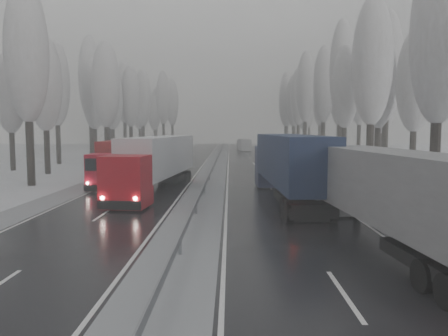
{
  "coord_description": "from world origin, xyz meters",
  "views": [
    {
      "loc": [
        1.91,
        -12.38,
        4.84
      ],
      "look_at": [
        1.51,
        17.03,
        2.2
      ],
      "focal_mm": 35.0,
      "sensor_mm": 36.0,
      "label": 1
    }
  ],
  "objects_px": {
    "truck_cream_box": "(294,155)",
    "truck_red_red": "(123,157)",
    "truck_grey_tarp": "(384,191)",
    "truck_blue_box": "(287,163)",
    "truck_red_white": "(156,160)",
    "box_truck_distant": "(244,145)"
  },
  "relations": [
    {
      "from": "truck_grey_tarp",
      "to": "box_truck_distant",
      "type": "xyz_separation_m",
      "value": [
        -3.22,
        78.27,
        -0.97
      ]
    },
    {
      "from": "truck_blue_box",
      "to": "truck_cream_box",
      "type": "relative_size",
      "value": 1.14
    },
    {
      "from": "truck_red_red",
      "to": "truck_red_white",
      "type": "bearing_deg",
      "value": -61.27
    },
    {
      "from": "truck_red_white",
      "to": "truck_grey_tarp",
      "type": "bearing_deg",
      "value": -45.84
    },
    {
      "from": "truck_grey_tarp",
      "to": "truck_red_white",
      "type": "height_order",
      "value": "truck_red_white"
    },
    {
      "from": "truck_blue_box",
      "to": "truck_red_white",
      "type": "distance_m",
      "value": 10.04
    },
    {
      "from": "truck_cream_box",
      "to": "truck_red_white",
      "type": "xyz_separation_m",
      "value": [
        -11.83,
        -9.82,
        0.18
      ]
    },
    {
      "from": "truck_cream_box",
      "to": "truck_red_white",
      "type": "relative_size",
      "value": 0.92
    },
    {
      "from": "truck_blue_box",
      "to": "box_truck_distant",
      "type": "bearing_deg",
      "value": 88.02
    },
    {
      "from": "truck_grey_tarp",
      "to": "truck_red_red",
      "type": "xyz_separation_m",
      "value": [
        -16.28,
        22.66,
        -0.11
      ]
    },
    {
      "from": "truck_cream_box",
      "to": "truck_red_white",
      "type": "distance_m",
      "value": 15.38
    },
    {
      "from": "truck_blue_box",
      "to": "truck_cream_box",
      "type": "height_order",
      "value": "truck_blue_box"
    },
    {
      "from": "truck_grey_tarp",
      "to": "truck_cream_box",
      "type": "height_order",
      "value": "truck_grey_tarp"
    },
    {
      "from": "truck_grey_tarp",
      "to": "truck_red_red",
      "type": "relative_size",
      "value": 1.05
    },
    {
      "from": "truck_grey_tarp",
      "to": "box_truck_distant",
      "type": "bearing_deg",
      "value": 87.07
    },
    {
      "from": "box_truck_distant",
      "to": "truck_red_red",
      "type": "bearing_deg",
      "value": -110.4
    },
    {
      "from": "truck_cream_box",
      "to": "truck_red_red",
      "type": "xyz_separation_m",
      "value": [
        -16.27,
        -2.18,
        -0.07
      ]
    },
    {
      "from": "truck_red_white",
      "to": "truck_blue_box",
      "type": "bearing_deg",
      "value": -14.51
    },
    {
      "from": "truck_blue_box",
      "to": "truck_grey_tarp",
      "type": "bearing_deg",
      "value": -80.72
    },
    {
      "from": "truck_cream_box",
      "to": "box_truck_distant",
      "type": "xyz_separation_m",
      "value": [
        -3.21,
        53.43,
        -0.94
      ]
    },
    {
      "from": "truck_grey_tarp",
      "to": "truck_blue_box",
      "type": "relative_size",
      "value": 0.9
    },
    {
      "from": "truck_grey_tarp",
      "to": "truck_red_red",
      "type": "height_order",
      "value": "truck_grey_tarp"
    }
  ]
}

